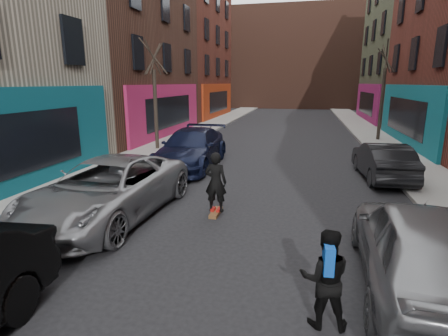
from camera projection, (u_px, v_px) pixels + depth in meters
The scene contains 12 objects.
sidewalk_left at pixel (212, 124), 30.54m from camera, with size 2.50×84.00×0.13m, color gray.
sidewalk_right at pixel (364, 128), 27.83m from camera, with size 2.50×84.00×0.13m, color gray.
building_far at pixel (297, 59), 52.15m from camera, with size 40.00×10.00×14.00m, color #47281E.
tree_left_far at pixel (155, 87), 18.38m from camera, with size 2.00×2.00×6.50m, color black, non-canonical shape.
tree_right_far at pixel (384, 84), 21.34m from camera, with size 2.00×2.00×6.80m, color black, non-canonical shape.
parked_left_far at pixel (108, 189), 9.52m from camera, with size 2.68×5.80×1.61m, color gray.
parked_left_end at pixel (191, 148), 15.34m from camera, with size 2.30×5.66×1.64m, color black.
parked_right_far at pixel (422, 248), 6.03m from camera, with size 2.01×5.00×1.70m, color gray.
parked_right_end at pixel (383, 161), 13.39m from camera, with size 1.49×4.28×1.41m, color black.
skateboard at pixel (216, 212), 9.89m from camera, with size 0.22×0.80×0.10m, color brown.
skateboarder at pixel (216, 182), 9.67m from camera, with size 0.62×0.41×1.69m, color black.
pedestrian at pixel (325, 278), 5.21m from camera, with size 0.80×0.66×1.57m.
Camera 1 is at (1.57, 0.43, 3.63)m, focal length 28.00 mm.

